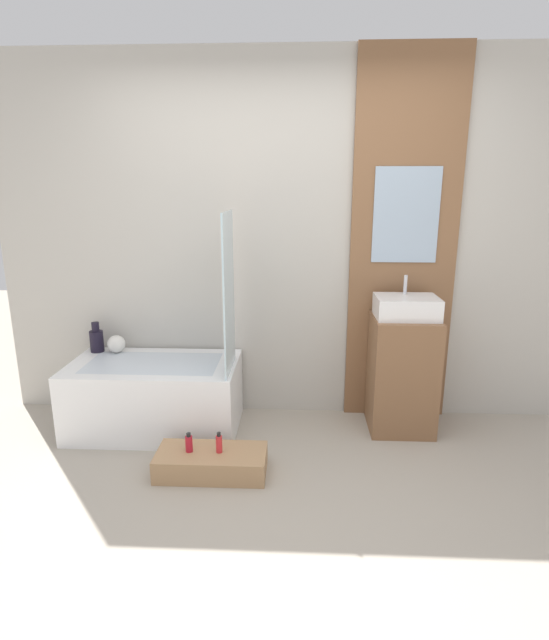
{
  "coord_description": "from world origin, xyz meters",
  "views": [
    {
      "loc": [
        0.1,
        -2.05,
        1.68
      ],
      "look_at": [
        -0.03,
        0.72,
        0.95
      ],
      "focal_mm": 28.0,
      "sensor_mm": 36.0,
      "label": 1
    }
  ],
  "objects_px": {
    "vase_round_light": "(116,344)",
    "bottle_soap_primary": "(189,443)",
    "bathtub": "(155,396)",
    "sink": "(407,307)",
    "vase_tall_dark": "(97,340)",
    "wooden_step_bench": "(212,462)",
    "bottle_soap_secondary": "(219,443)"
  },
  "relations": [
    {
      "from": "vase_round_light",
      "to": "bottle_soap_primary",
      "type": "height_order",
      "value": "vase_round_light"
    },
    {
      "from": "bathtub",
      "to": "bottle_soap_primary",
      "type": "xyz_separation_m",
      "value": [
        0.36,
        -0.57,
        -0.05
      ]
    },
    {
      "from": "sink",
      "to": "vase_tall_dark",
      "type": "distance_m",
      "value": 2.26
    },
    {
      "from": "wooden_step_bench",
      "to": "bottle_soap_primary",
      "type": "bearing_deg",
      "value": 180.0
    },
    {
      "from": "vase_round_light",
      "to": "bottle_soap_secondary",
      "type": "xyz_separation_m",
      "value": [
        0.88,
        -0.79,
        -0.36
      ]
    },
    {
      "from": "bottle_soap_primary",
      "to": "vase_tall_dark",
      "type": "bearing_deg",
      "value": 136.68
    },
    {
      "from": "bathtub",
      "to": "bottle_soap_secondary",
      "type": "xyz_separation_m",
      "value": [
        0.55,
        -0.57,
        -0.05
      ]
    },
    {
      "from": "bottle_soap_secondary",
      "to": "vase_round_light",
      "type": "bearing_deg",
      "value": 138.22
    },
    {
      "from": "bathtub",
      "to": "bottle_soap_secondary",
      "type": "height_order",
      "value": "bathtub"
    },
    {
      "from": "wooden_step_bench",
      "to": "sink",
      "type": "distance_m",
      "value": 1.64
    },
    {
      "from": "bathtub",
      "to": "sink",
      "type": "distance_m",
      "value": 1.87
    },
    {
      "from": "bottle_soap_secondary",
      "to": "bathtub",
      "type": "bearing_deg",
      "value": 133.72
    },
    {
      "from": "wooden_step_bench",
      "to": "vase_tall_dark",
      "type": "height_order",
      "value": "vase_tall_dark"
    },
    {
      "from": "vase_round_light",
      "to": "bottle_soap_primary",
      "type": "relative_size",
      "value": 1.09
    },
    {
      "from": "wooden_step_bench",
      "to": "bottle_soap_primary",
      "type": "xyz_separation_m",
      "value": [
        -0.13,
        0.0,
        0.13
      ]
    },
    {
      "from": "vase_tall_dark",
      "to": "bottle_soap_primary",
      "type": "distance_m",
      "value": 1.23
    },
    {
      "from": "sink",
      "to": "vase_round_light",
      "type": "distance_m",
      "value": 2.11
    },
    {
      "from": "wooden_step_bench",
      "to": "bottle_soap_secondary",
      "type": "height_order",
      "value": "bottle_soap_secondary"
    },
    {
      "from": "sink",
      "to": "bottle_soap_primary",
      "type": "relative_size",
      "value": 3.49
    },
    {
      "from": "bathtub",
      "to": "vase_round_light",
      "type": "bearing_deg",
      "value": 147.19
    },
    {
      "from": "bottle_soap_secondary",
      "to": "bottle_soap_primary",
      "type": "bearing_deg",
      "value": 180.0
    },
    {
      "from": "bathtub",
      "to": "wooden_step_bench",
      "type": "bearing_deg",
      "value": -49.01
    },
    {
      "from": "sink",
      "to": "bottle_soap_primary",
      "type": "xyz_separation_m",
      "value": [
        -1.39,
        -0.67,
        -0.7
      ]
    },
    {
      "from": "bathtub",
      "to": "vase_round_light",
      "type": "height_order",
      "value": "vase_round_light"
    },
    {
      "from": "bathtub",
      "to": "bottle_soap_primary",
      "type": "relative_size",
      "value": 9.76
    },
    {
      "from": "wooden_step_bench",
      "to": "vase_tall_dark",
      "type": "bearing_deg",
      "value": 140.8
    },
    {
      "from": "sink",
      "to": "bottle_soap_secondary",
      "type": "relative_size",
      "value": 3.25
    },
    {
      "from": "sink",
      "to": "wooden_step_bench",
      "type": "bearing_deg",
      "value": -151.99
    },
    {
      "from": "vase_round_light",
      "to": "bottle_soap_secondary",
      "type": "relative_size",
      "value": 1.01
    },
    {
      "from": "sink",
      "to": "vase_round_light",
      "type": "bearing_deg",
      "value": 176.72
    },
    {
      "from": "wooden_step_bench",
      "to": "bottle_soap_secondary",
      "type": "xyz_separation_m",
      "value": [
        0.05,
        0.0,
        0.13
      ]
    },
    {
      "from": "wooden_step_bench",
      "to": "sink",
      "type": "relative_size",
      "value": 1.58
    }
  ]
}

